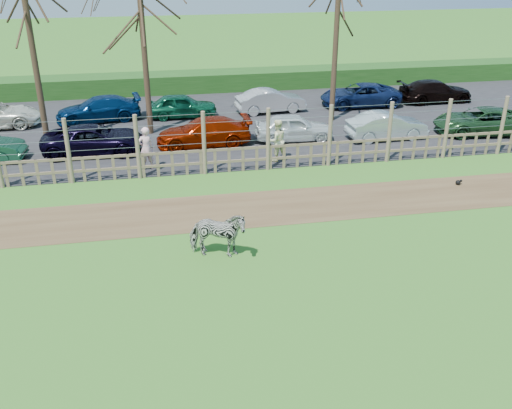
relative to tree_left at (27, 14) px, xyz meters
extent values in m
plane|color=#5F8B3D|center=(6.50, -12.50, -5.62)|extent=(120.00, 120.00, 0.00)
cube|color=brown|center=(6.50, -8.00, -5.61)|extent=(34.00, 2.80, 0.01)
cube|color=#232326|center=(6.50, 2.00, -5.60)|extent=(44.00, 13.00, 0.04)
cube|color=#1E4716|center=(6.50, 9.00, -5.07)|extent=(46.00, 2.00, 1.10)
cube|color=brown|center=(6.50, -4.50, -5.17)|extent=(30.00, 0.06, 0.10)
cube|color=brown|center=(6.50, -4.50, -4.67)|extent=(30.00, 0.06, 0.10)
cylinder|color=brown|center=(1.50, -4.50, -4.37)|extent=(0.16, 0.16, 2.50)
cylinder|color=brown|center=(4.00, -4.50, -4.37)|extent=(0.16, 0.16, 2.50)
cylinder|color=brown|center=(6.50, -4.50, -4.37)|extent=(0.16, 0.16, 2.50)
cylinder|color=brown|center=(9.00, -4.50, -4.37)|extent=(0.16, 0.16, 2.50)
cylinder|color=brown|center=(11.50, -4.50, -4.37)|extent=(0.16, 0.16, 2.50)
cylinder|color=brown|center=(14.00, -4.50, -4.37)|extent=(0.16, 0.16, 2.50)
cylinder|color=brown|center=(16.50, -4.50, -4.37)|extent=(0.16, 0.16, 2.50)
cylinder|color=brown|center=(19.00, -4.50, -4.37)|extent=(0.16, 0.16, 2.50)
cylinder|color=gray|center=(6.50, -4.50, -4.37)|extent=(30.00, 0.02, 0.02)
cylinder|color=gray|center=(6.50, -4.50, -3.97)|extent=(30.00, 0.02, 0.02)
cylinder|color=gray|center=(6.50, -4.50, -3.57)|extent=(30.00, 0.02, 0.02)
cylinder|color=gray|center=(6.50, -4.50, -3.22)|extent=(30.00, 0.02, 0.02)
cylinder|color=#3D2B1E|center=(0.00, 0.00, -1.87)|extent=(0.26, 0.26, 7.50)
cylinder|color=#3D2B1E|center=(4.50, 1.00, -2.37)|extent=(0.26, 0.26, 6.50)
cylinder|color=#3D2B1E|center=(13.50, 1.50, -2.12)|extent=(0.26, 0.26, 7.00)
imported|color=gray|center=(6.20, -10.97, -4.91)|extent=(1.82, 1.19, 1.42)
imported|color=#F1B5BE|center=(4.30, -3.68, -4.71)|extent=(0.72, 0.57, 1.72)
imported|color=#F0EFB0|center=(9.53, -3.67, -4.71)|extent=(0.97, 0.83, 1.72)
sphere|color=black|center=(15.65, -7.34, -5.52)|extent=(0.19, 0.19, 0.19)
sphere|color=black|center=(15.76, -7.34, -5.46)|extent=(0.09, 0.09, 0.09)
imported|color=black|center=(2.16, -1.40, -4.98)|extent=(4.38, 2.13, 1.20)
imported|color=#831701|center=(6.79, -1.20, -4.98)|extent=(4.18, 1.79, 1.20)
imported|color=white|center=(10.86, -1.24, -4.98)|extent=(3.61, 1.66, 1.20)
imported|color=#B5C4C2|center=(15.06, -1.80, -4.98)|extent=(3.70, 1.44, 1.20)
imported|color=#254E27|center=(19.68, -1.88, -4.98)|extent=(4.53, 2.51, 1.20)
imported|color=#06224D|center=(2.00, 3.50, -4.98)|extent=(4.32, 2.20, 1.20)
imported|color=#0D5434|center=(6.13, 3.37, -4.98)|extent=(3.57, 1.54, 1.20)
imported|color=#B9B6B5|center=(10.78, 3.49, -4.98)|extent=(3.76, 1.66, 1.20)
imported|color=#13214C|center=(15.83, 3.81, -4.98)|extent=(4.36, 2.08, 1.20)
imported|color=black|center=(20.25, 3.89, -4.98)|extent=(4.18, 1.80, 1.20)
camera|label=1|loc=(4.68, -25.22, 2.69)|focal=40.00mm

